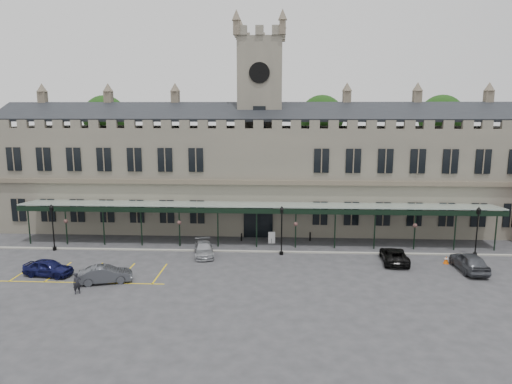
{
  "coord_description": "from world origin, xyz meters",
  "views": [
    {
      "loc": [
        2.19,
        -38.12,
        13.93
      ],
      "look_at": [
        0.0,
        6.0,
        6.0
      ],
      "focal_mm": 32.0,
      "sensor_mm": 36.0,
      "label": 1
    }
  ],
  "objects_px": {
    "clock_tower": "(260,117)",
    "car_van": "(394,255)",
    "lamp_post_mid": "(282,226)",
    "car_left_b": "(105,274)",
    "person_a": "(77,283)",
    "lamp_post_right": "(477,227)",
    "traffic_cone": "(446,260)",
    "station_building": "(260,174)",
    "car_left_a": "(48,268)",
    "car_taxi": "(204,249)",
    "lamp_post_left": "(53,223)",
    "sign_board": "(272,238)",
    "car_right_a": "(469,262)"
  },
  "relations": [
    {
      "from": "clock_tower",
      "to": "person_a",
      "type": "distance_m",
      "value": 28.17
    },
    {
      "from": "sign_board",
      "to": "car_taxi",
      "type": "height_order",
      "value": "car_taxi"
    },
    {
      "from": "clock_tower",
      "to": "car_left_a",
      "type": "xyz_separation_m",
      "value": [
        -17.36,
        -17.95,
        -12.4
      ]
    },
    {
      "from": "station_building",
      "to": "car_right_a",
      "type": "distance_m",
      "value": 24.78
    },
    {
      "from": "clock_tower",
      "to": "car_van",
      "type": "relative_size",
      "value": 5.18
    },
    {
      "from": "lamp_post_mid",
      "to": "car_left_b",
      "type": "bearing_deg",
      "value": -150.84
    },
    {
      "from": "lamp_post_right",
      "to": "car_left_b",
      "type": "relative_size",
      "value": 1.15
    },
    {
      "from": "car_left_b",
      "to": "car_left_a",
      "type": "bearing_deg",
      "value": 59.78
    },
    {
      "from": "car_right_a",
      "to": "sign_board",
      "type": "bearing_deg",
      "value": -24.83
    },
    {
      "from": "lamp_post_right",
      "to": "sign_board",
      "type": "distance_m",
      "value": 20.2
    },
    {
      "from": "station_building",
      "to": "lamp_post_mid",
      "type": "xyz_separation_m",
      "value": [
        2.55,
        -11.11,
        -3.57
      ]
    },
    {
      "from": "traffic_cone",
      "to": "lamp_post_right",
      "type": "bearing_deg",
      "value": 34.07
    },
    {
      "from": "lamp_post_mid",
      "to": "lamp_post_right",
      "type": "bearing_deg",
      "value": 1.67
    },
    {
      "from": "lamp_post_mid",
      "to": "car_left_b",
      "type": "relative_size",
      "value": 1.15
    },
    {
      "from": "lamp_post_mid",
      "to": "car_right_a",
      "type": "height_order",
      "value": "lamp_post_mid"
    },
    {
      "from": "person_a",
      "to": "car_left_a",
      "type": "bearing_deg",
      "value": 99.54
    },
    {
      "from": "car_van",
      "to": "person_a",
      "type": "height_order",
      "value": "person_a"
    },
    {
      "from": "car_taxi",
      "to": "clock_tower",
      "type": "bearing_deg",
      "value": 55.16
    },
    {
      "from": "person_a",
      "to": "sign_board",
      "type": "bearing_deg",
      "value": 5.2
    },
    {
      "from": "car_taxi",
      "to": "station_building",
      "type": "bearing_deg",
      "value": 55.01
    },
    {
      "from": "car_left_b",
      "to": "car_taxi",
      "type": "bearing_deg",
      "value": -59.48
    },
    {
      "from": "clock_tower",
      "to": "car_van",
      "type": "height_order",
      "value": "clock_tower"
    },
    {
      "from": "station_building",
      "to": "car_left_a",
      "type": "distance_m",
      "value": 25.57
    },
    {
      "from": "car_left_a",
      "to": "person_a",
      "type": "distance_m",
      "value": 5.57
    },
    {
      "from": "car_left_a",
      "to": "car_right_a",
      "type": "height_order",
      "value": "car_right_a"
    },
    {
      "from": "car_left_a",
      "to": "lamp_post_left",
      "type": "bearing_deg",
      "value": 31.81
    },
    {
      "from": "sign_board",
      "to": "car_right_a",
      "type": "xyz_separation_m",
      "value": [
        17.47,
        -7.6,
        0.22
      ]
    },
    {
      "from": "lamp_post_left",
      "to": "person_a",
      "type": "xyz_separation_m",
      "value": [
        7.15,
        -10.76,
        -1.99
      ]
    },
    {
      "from": "sign_board",
      "to": "person_a",
      "type": "relative_size",
      "value": 0.75
    },
    {
      "from": "lamp_post_right",
      "to": "car_taxi",
      "type": "height_order",
      "value": "lamp_post_right"
    },
    {
      "from": "lamp_post_right",
      "to": "car_left_a",
      "type": "bearing_deg",
      "value": -169.32
    },
    {
      "from": "car_left_a",
      "to": "car_van",
      "type": "relative_size",
      "value": 0.88
    },
    {
      "from": "clock_tower",
      "to": "car_left_b",
      "type": "height_order",
      "value": "clock_tower"
    },
    {
      "from": "traffic_cone",
      "to": "car_taxi",
      "type": "height_order",
      "value": "car_taxi"
    },
    {
      "from": "car_left_a",
      "to": "clock_tower",
      "type": "bearing_deg",
      "value": -35.12
    },
    {
      "from": "traffic_cone",
      "to": "person_a",
      "type": "height_order",
      "value": "person_a"
    },
    {
      "from": "sign_board",
      "to": "car_right_a",
      "type": "relative_size",
      "value": 0.26
    },
    {
      "from": "person_a",
      "to": "traffic_cone",
      "type": "bearing_deg",
      "value": -23.44
    },
    {
      "from": "lamp_post_right",
      "to": "traffic_cone",
      "type": "bearing_deg",
      "value": -145.93
    },
    {
      "from": "car_left_a",
      "to": "lamp_post_mid",
      "type": "bearing_deg",
      "value": -62.34
    },
    {
      "from": "sign_board",
      "to": "car_taxi",
      "type": "bearing_deg",
      "value": -149.58
    },
    {
      "from": "traffic_cone",
      "to": "clock_tower",
      "type": "bearing_deg",
      "value": 143.48
    },
    {
      "from": "lamp_post_right",
      "to": "car_left_b",
      "type": "bearing_deg",
      "value": -165.47
    },
    {
      "from": "clock_tower",
      "to": "lamp_post_left",
      "type": "xyz_separation_m",
      "value": [
        -20.35,
        -10.88,
        -10.29
      ]
    },
    {
      "from": "sign_board",
      "to": "lamp_post_left",
      "type": "bearing_deg",
      "value": -174.58
    },
    {
      "from": "car_van",
      "to": "clock_tower",
      "type": "bearing_deg",
      "value": -40.56
    },
    {
      "from": "car_taxi",
      "to": "car_van",
      "type": "xyz_separation_m",
      "value": [
        17.99,
        -1.15,
        0.02
      ]
    },
    {
      "from": "lamp_post_right",
      "to": "car_van",
      "type": "relative_size",
      "value": 1.02
    },
    {
      "from": "car_van",
      "to": "lamp_post_right",
      "type": "bearing_deg",
      "value": -160.29
    },
    {
      "from": "lamp_post_left",
      "to": "lamp_post_right",
      "type": "height_order",
      "value": "lamp_post_right"
    }
  ]
}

